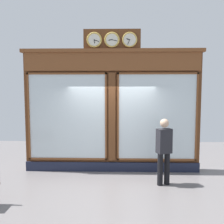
% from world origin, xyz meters
% --- Properties ---
extents(ground_plane, '(14.00, 14.00, 0.00)m').
position_xyz_m(ground_plane, '(0.00, 2.80, 0.00)').
color(ground_plane, slate).
extents(shop_facade, '(5.21, 0.42, 4.12)m').
position_xyz_m(shop_facade, '(0.00, -0.13, 1.81)').
color(shop_facade, '#5B3319').
rests_on(shop_facade, ground_plane).
extents(pedestrian, '(0.42, 0.34, 1.69)m').
position_xyz_m(pedestrian, '(-1.34, 1.00, 0.93)').
color(pedestrian, black).
rests_on(pedestrian, ground_plane).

